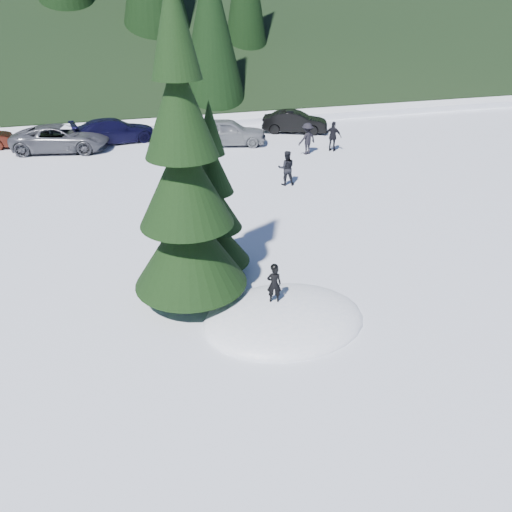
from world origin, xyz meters
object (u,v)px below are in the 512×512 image
object	(u,v)px
spruce_short	(213,211)
adult_2	(307,139)
car_2	(61,138)
adult_0	(286,168)
spruce_tall	(185,192)
car_3	(114,131)
car_4	(227,132)
car_5	(295,122)
child_skier	(274,284)
adult_1	(333,136)

from	to	relation	value
spruce_short	adult_2	bearing A→B (deg)	56.11
spruce_short	car_2	world-z (taller)	spruce_short
spruce_short	adult_0	xyz separation A→B (m)	(4.92, 7.06, -1.30)
adult_2	car_2	distance (m)	13.76
spruce_tall	spruce_short	distance (m)	2.11
spruce_short	car_3	distance (m)	17.16
car_4	car_5	distance (m)	5.08
car_2	car_4	world-z (taller)	car_4
adult_2	car_4	size ratio (longest dim) A/B	0.38
child_skier	car_3	distance (m)	20.12
car_2	car_4	xyz separation A→B (m)	(9.25, -1.42, 0.04)
spruce_tall	car_4	bearing A→B (deg)	72.78
adult_0	car_4	size ratio (longest dim) A/B	0.36
child_skier	adult_0	distance (m)	10.70
adult_2	adult_0	bearing A→B (deg)	38.93
adult_0	car_3	world-z (taller)	adult_0
adult_1	car_3	size ratio (longest dim) A/B	0.34
car_5	car_3	bearing A→B (deg)	109.61
car_3	car_5	xyz separation A→B (m)	(11.11, -0.79, -0.03)
spruce_short	car_5	xyz separation A→B (m)	(8.75, 16.15, -1.43)
spruce_tall	car_2	bearing A→B (deg)	103.98
adult_0	car_2	distance (m)	13.54
spruce_tall	spruce_short	size ratio (longest dim) A/B	1.60
child_skier	adult_0	world-z (taller)	adult_0
spruce_short	car_4	size ratio (longest dim) A/B	1.20
adult_1	car_3	bearing A→B (deg)	16.59
spruce_tall	spruce_short	xyz separation A→B (m)	(1.00, 1.40, -1.22)
spruce_tall	child_skier	bearing A→B (deg)	-36.84
child_skier	spruce_short	bearing A→B (deg)	-55.84
car_4	car_5	bearing A→B (deg)	-57.68
car_5	spruce_short	bearing A→B (deg)	175.24
adult_0	adult_1	bearing A→B (deg)	-122.78
spruce_tall	car_4	distance (m)	16.86
spruce_short	adult_0	world-z (taller)	spruce_short
car_2	car_4	bearing A→B (deg)	-86.84
child_skier	car_4	size ratio (longest dim) A/B	0.24
adult_2	car_2	world-z (taller)	adult_2
spruce_short	adult_1	size ratio (longest dim) A/B	3.25
adult_0	car_4	world-z (taller)	adult_0
spruce_short	car_4	world-z (taller)	spruce_short
child_skier	adult_0	size ratio (longest dim) A/B	0.67
child_skier	car_2	bearing A→B (deg)	-56.35
adult_1	car_5	bearing A→B (deg)	-41.82
spruce_tall	car_4	size ratio (longest dim) A/B	1.92
adult_2	car_5	distance (m)	4.82
adult_1	car_2	world-z (taller)	adult_1
adult_0	car_3	size ratio (longest dim) A/B	0.33
car_2	car_5	distance (m)	14.06
adult_1	car_5	xyz separation A→B (m)	(-0.55, 4.57, -0.15)
spruce_tall	adult_0	world-z (taller)	spruce_tall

